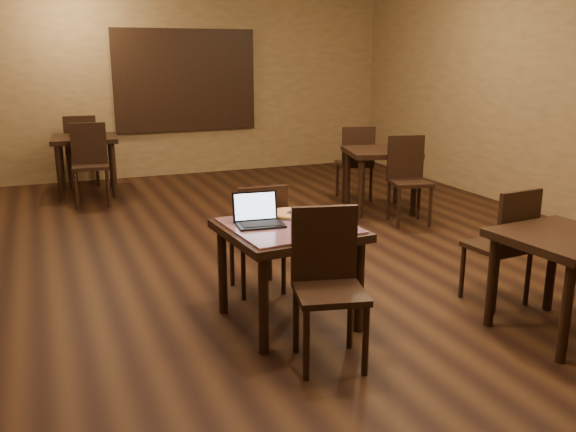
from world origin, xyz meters
name	(u,v)px	position (x,y,z in m)	size (l,w,h in m)	color
ground	(261,270)	(0.00, 0.00, 0.00)	(10.00, 10.00, 0.00)	black
wall_back	(155,84)	(0.00, 5.00, 1.50)	(8.00, 0.02, 3.00)	olive
mural	(186,81)	(0.50, 4.96, 1.55)	(2.34, 0.05, 1.64)	#244D86
tiled_table	(288,238)	(-0.20, -1.16, 0.66)	(0.99, 0.99, 0.76)	black
chair_main_near	(327,276)	(-0.18, -1.77, 0.57)	(0.53, 0.53, 1.02)	black
chair_main_far	(260,233)	(-0.20, -0.54, 0.53)	(0.42, 0.42, 0.95)	black
laptop	(258,216)	(-0.40, -1.06, 0.82)	(0.36, 0.29, 0.23)	black
plate	(326,227)	(0.02, -1.34, 0.77)	(0.25, 0.25, 0.01)	white
pizza_slice	(326,225)	(0.02, -1.34, 0.79)	(0.19, 0.19, 0.02)	beige
pizza_pan	(291,215)	(-0.08, -0.92, 0.77)	(0.34, 0.34, 0.01)	silver
pizza_whole	(291,213)	(-0.08, -0.92, 0.78)	(0.32, 0.32, 0.02)	beige
spatula	(294,212)	(-0.06, -0.94, 0.79)	(0.10, 0.23, 0.01)	silver
napkin_roll	(346,221)	(0.20, -1.30, 0.78)	(0.09, 0.18, 0.04)	white
other_table_a	(380,160)	(2.19, 1.55, 0.66)	(1.03, 1.03, 0.80)	black
other_table_a_chair_near	(408,174)	(2.21, 0.95, 0.58)	(0.54, 0.54, 1.03)	black
other_table_a_chair_far	(356,159)	(2.17, 2.15, 0.58)	(0.54, 0.54, 1.03)	black
other_table_b	(85,146)	(-1.22, 4.00, 0.69)	(0.96, 0.96, 0.84)	black
other_table_b_chair_near	(90,159)	(-1.21, 3.37, 0.61)	(0.50, 0.50, 1.08)	black
other_table_b_chair_far	(82,146)	(-1.23, 4.63, 0.61)	(0.50, 0.50, 1.08)	black
other_table_c	(562,252)	(1.51, -2.08, 0.62)	(0.87, 0.87, 0.75)	black
other_table_c_chair_far	(506,240)	(1.52, -1.52, 0.55)	(0.46, 0.46, 0.97)	black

